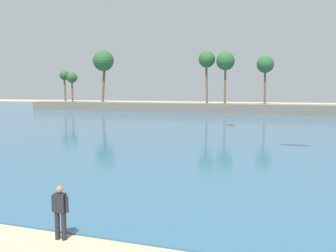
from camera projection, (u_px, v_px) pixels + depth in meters
name	position (u px, v px, depth m)	size (l,w,h in m)	color
sea	(246.00, 117.00, 59.09)	(220.00, 100.48, 0.06)	#33607F
palm_headland	(241.00, 99.00, 69.13)	(94.45, 6.00, 12.76)	slate
person_at_waterline	(60.00, 211.00, 11.08)	(0.55, 0.23, 1.67)	#23232D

